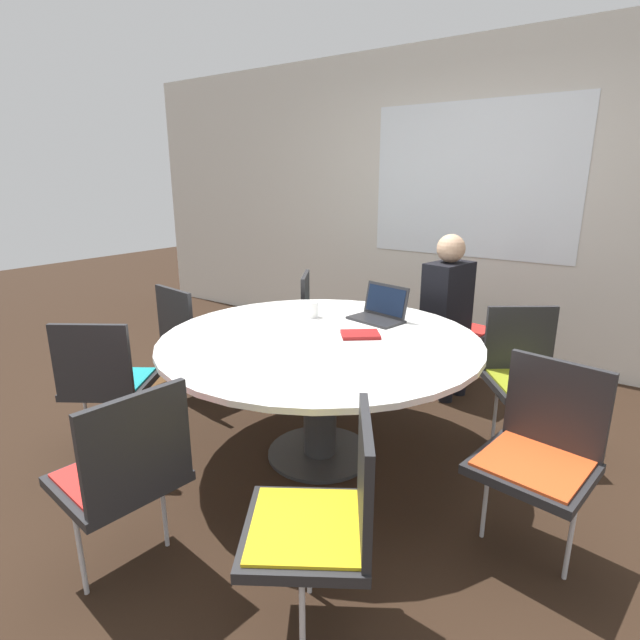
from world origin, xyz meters
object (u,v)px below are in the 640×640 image
Objects in this scene: chair_5 at (326,513)px; chair_7 at (526,369)px; chair_1 at (321,317)px; chair_4 at (125,468)px; chair_6 at (541,447)px; coffee_cup at (312,309)px; laptop at (380,311)px; chair_0 at (455,321)px; chair_2 at (192,333)px; spiral_notebook at (360,335)px; person_0 at (449,304)px; handbag at (147,396)px; chair_3 at (106,377)px.

chair_5 is 1.00× the size of chair_7.
chair_1 is 2.41m from chair_5.
chair_4 is 1.00× the size of chair_7.
chair_5 is 1.00× the size of chair_6.
coffee_cup is at bearing -7.43° from chair_6.
laptop is 3.63× the size of coffee_cup.
chair_0 is 2.71m from chair_4.
chair_1 is 0.97m from laptop.
chair_2 and chair_4 have the same top height.
chair_0 is 1.00× the size of chair_5.
spiral_notebook is at bearing 3.04° from chair_7.
laptop is (-0.62, 1.47, 0.28)m from chair_5.
chair_6 is 3.31× the size of spiral_notebook.
person_0 is at bearing 72.92° from chair_1.
chair_1 and chair_4 have the same top height.
chair_7 is 0.92m from laptop.
chair_2 and chair_7 have the same top height.
person_0 is (0.03, -0.25, 0.20)m from chair_0.
chair_4 is 2.39× the size of laptop.
spiral_notebook is at bearing 8.91° from chair_0.
chair_1 is at bearing -21.92° from chair_6.
coffee_cup is at bearing 20.73° from chair_2.
chair_5 is at bearing 22.45° from chair_0.
spiral_notebook is 1.61m from handbag.
laptop reaches higher than chair_6.
chair_2 is 1.73m from chair_4.
chair_6 and chair_7 have the same top height.
chair_2 is 1.00× the size of chair_3.
chair_6 is (2.17, 0.63, 0.00)m from chair_3.
chair_0 is 2.39× the size of laptop.
chair_6 is 0.71× the size of person_0.
chair_0 and chair_4 have the same top height.
chair_7 reaches higher than coffee_cup.
chair_2 reaches higher than handbag.
person_0 is at bearing 18.99° from chair_0.
chair_1 and chair_3 have the same top height.
chair_1 is 1.00× the size of chair_7.
chair_0 is 1.00× the size of chair_2.
chair_0 is 1.03m from laptop.
handbag is (-1.44, -0.42, -0.60)m from spiral_notebook.
spiral_notebook is (-0.05, -1.34, 0.23)m from chair_0.
chair_5 is 2.37× the size of handbag.
chair_3 is 3.31× the size of spiral_notebook.
person_0 reaches higher than coffee_cup.
chair_1 is 1.02m from chair_2.
chair_2 is (-1.43, -1.39, 0.00)m from chair_0.
chair_6 is 1.08m from spiral_notebook.
chair_3 is 1.00× the size of chair_5.
laptop is at bearing -18.68° from chair_7.
coffee_cup is (0.68, 1.03, 0.27)m from chair_3.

